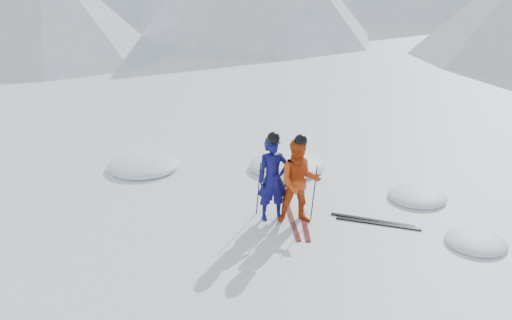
{
  "coord_description": "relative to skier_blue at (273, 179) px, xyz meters",
  "views": [
    {
      "loc": [
        -1.03,
        -10.0,
        5.04
      ],
      "look_at": [
        -1.83,
        0.5,
        1.1
      ],
      "focal_mm": 38.0,
      "sensor_mm": 36.0,
      "label": 1
    }
  ],
  "objects": [
    {
      "name": "ground",
      "position": [
        1.45,
        -0.04,
        -0.88
      ],
      "size": [
        160.0,
        160.0,
        0.0
      ],
      "primitive_type": "plane",
      "color": "white",
      "rests_on": "ground"
    },
    {
      "name": "pole_blue_left",
      "position": [
        -0.3,
        0.15,
        -0.29
      ],
      "size": [
        0.12,
        0.08,
        1.17
      ],
      "primitive_type": "cylinder",
      "rotation": [
        0.05,
        0.08,
        0.0
      ],
      "color": "black",
      "rests_on": "ground"
    },
    {
      "name": "ski_worn_right",
      "position": [
        0.65,
        -0.12,
        -0.86
      ],
      "size": [
        0.24,
        1.7,
        0.03
      ],
      "primitive_type": "cube",
      "rotation": [
        0.0,
        0.0,
        0.09
      ],
      "color": "black",
      "rests_on": "ground"
    },
    {
      "name": "pole_blue_right",
      "position": [
        0.25,
        0.25,
        -0.29
      ],
      "size": [
        0.12,
        0.07,
        1.17
      ],
      "primitive_type": "cylinder",
      "rotation": [
        -0.04,
        0.08,
        0.0
      ],
      "color": "black",
      "rests_on": "ground"
    },
    {
      "name": "pole_red_right",
      "position": [
        0.83,
        0.03,
        -0.29
      ],
      "size": [
        0.12,
        0.08,
        1.17
      ],
      "primitive_type": "cylinder",
      "rotation": [
        -0.05,
        0.08,
        0.0
      ],
      "color": "black",
      "rests_on": "ground"
    },
    {
      "name": "ski_loose_a",
      "position": [
        2.04,
        0.04,
        -0.86
      ],
      "size": [
        1.66,
        0.55,
        0.03
      ],
      "primitive_type": "cube",
      "rotation": [
        0.0,
        0.0,
        1.29
      ],
      "color": "black",
      "rests_on": "ground"
    },
    {
      "name": "snow_lumps",
      "position": [
        -0.38,
        2.21,
        -0.88
      ],
      "size": [
        8.74,
        5.15,
        0.42
      ],
      "color": "white",
      "rests_on": "ground"
    },
    {
      "name": "pole_red_left",
      "position": [
        0.23,
        0.13,
        -0.29
      ],
      "size": [
        0.12,
        0.09,
        1.17
      ],
      "primitive_type": "cylinder",
      "rotation": [
        0.06,
        0.08,
        0.0
      ],
      "color": "black",
      "rests_on": "ground"
    },
    {
      "name": "skier_blue",
      "position": [
        0.0,
        0.0,
        0.0
      ],
      "size": [
        0.74,
        0.61,
        1.76
      ],
      "primitive_type": "imported",
      "rotation": [
        0.0,
        0.0,
        0.34
      ],
      "color": "#0D0D51",
      "rests_on": "ground"
    },
    {
      "name": "ski_loose_b",
      "position": [
        2.14,
        -0.11,
        -0.86
      ],
      "size": [
        1.67,
        0.5,
        0.03
      ],
      "primitive_type": "cube",
      "rotation": [
        0.0,
        0.0,
        1.33
      ],
      "color": "black",
      "rests_on": "ground"
    },
    {
      "name": "skier_red",
      "position": [
        0.53,
        -0.12,
        0.0
      ],
      "size": [
        0.93,
        0.77,
        1.76
      ],
      "primitive_type": "imported",
      "rotation": [
        0.0,
        0.0,
        0.12
      ],
      "color": "#C33F0F",
      "rests_on": "ground"
    },
    {
      "name": "ski_worn_left",
      "position": [
        0.41,
        -0.12,
        -0.86
      ],
      "size": [
        0.36,
        1.69,
        0.03
      ],
      "primitive_type": "cube",
      "rotation": [
        0.0,
        0.0,
        0.16
      ],
      "color": "black",
      "rests_on": "ground"
    }
  ]
}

